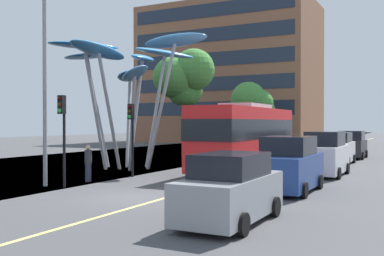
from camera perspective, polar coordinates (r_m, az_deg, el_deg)
The scene contains 17 objects.
ground at distance 17.81m, azimuth -9.11°, elevation -8.56°, with size 120.00×240.00×0.10m.
red_bus at distance 26.46m, azimuth 6.81°, elevation -0.81°, with size 3.03×11.51×3.87m.
leaf_sculpture at distance 28.48m, azimuth -7.72°, elevation 7.99°, with size 10.11×9.21×8.23m.
traffic_light_kerb_near at distance 20.29m, azimuth -15.88°, elevation 0.83°, with size 0.28×0.42×3.98m.
traffic_light_kerb_far at distance 23.60m, azimuth -7.58°, elevation 0.48°, with size 0.28×0.42×3.76m.
traffic_light_island_mid at distance 29.62m, azimuth 0.45°, elevation 0.17°, with size 0.28×0.42×3.49m.
traffic_light_opposite at distance 29.19m, azimuth -0.06°, elevation -0.11°, with size 0.28×0.42×3.30m.
car_parked_near at distance 12.97m, azimuth 4.83°, elevation -7.69°, with size 1.96×4.30×1.95m.
car_parked_mid at distance 18.98m, azimuth 12.02°, elevation -4.63°, with size 2.10×4.35×2.25m.
car_parked_far at distance 25.14m, azimuth 16.28°, elevation -3.25°, with size 2.05×4.37×2.33m.
car_side_street at distance 32.32m, azimuth 17.67°, elevation -2.53°, with size 2.01×4.04×2.12m.
car_far_side at distance 37.82m, azimuth 19.32°, elevation -2.06°, with size 2.08×3.87×2.15m.
street_lamp at distance 21.05m, azimuth -17.32°, elevation 7.60°, with size 1.56×0.44×8.54m.
tree_pavement_near at distance 37.90m, azimuth -1.16°, elevation 6.12°, with size 4.98×4.45×8.86m.
tree_pavement_far at distance 50.77m, azimuth 7.70°, elevation 3.23°, with size 4.80×4.70×7.29m.
pedestrian at distance 22.23m, azimuth -12.84°, elevation -4.32°, with size 0.34×0.34×1.74m.
backdrop_building at distance 65.83m, azimuth 4.71°, elevation 6.60°, with size 23.82×13.56×19.12m.
Camera 1 is at (9.73, -14.12, 2.82)m, focal length 42.68 mm.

